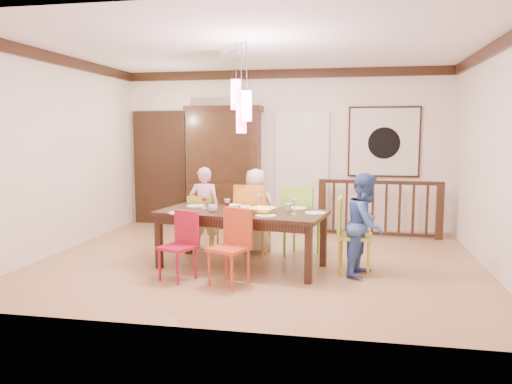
% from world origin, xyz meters
% --- Properties ---
extents(floor, '(6.00, 6.00, 0.00)m').
position_xyz_m(floor, '(0.00, 0.00, 0.00)').
color(floor, '#AB8353').
rests_on(floor, ground).
extents(ceiling, '(6.00, 6.00, 0.00)m').
position_xyz_m(ceiling, '(0.00, 0.00, 2.90)').
color(ceiling, white).
rests_on(ceiling, wall_back).
extents(wall_back, '(6.00, 0.00, 6.00)m').
position_xyz_m(wall_back, '(0.00, 2.50, 1.45)').
color(wall_back, beige).
rests_on(wall_back, floor).
extents(wall_left, '(0.00, 5.00, 5.00)m').
position_xyz_m(wall_left, '(-3.00, 0.00, 1.45)').
color(wall_left, beige).
rests_on(wall_left, floor).
extents(wall_right, '(0.00, 5.00, 5.00)m').
position_xyz_m(wall_right, '(3.00, 0.00, 1.45)').
color(wall_right, beige).
rests_on(wall_right, floor).
extents(crown_molding, '(6.00, 5.00, 0.16)m').
position_xyz_m(crown_molding, '(0.00, 0.00, 2.82)').
color(crown_molding, black).
rests_on(crown_molding, wall_back).
extents(panel_door, '(1.04, 0.07, 2.24)m').
position_xyz_m(panel_door, '(-2.40, 2.45, 1.05)').
color(panel_door, black).
rests_on(panel_door, wall_back).
extents(white_doorway, '(0.97, 0.05, 2.22)m').
position_xyz_m(white_doorway, '(0.35, 2.46, 1.05)').
color(white_doorway, silver).
rests_on(white_doorway, wall_back).
extents(painting, '(1.25, 0.06, 1.25)m').
position_xyz_m(painting, '(1.80, 2.46, 1.60)').
color(painting, black).
rests_on(painting, wall_back).
extents(pendant_cluster, '(0.27, 0.21, 1.14)m').
position_xyz_m(pendant_cluster, '(-0.16, -0.40, 2.11)').
color(pendant_cluster, '#FF4C92').
rests_on(pendant_cluster, ceiling).
extents(dining_table, '(2.29, 1.32, 0.75)m').
position_xyz_m(dining_table, '(-0.16, -0.40, 0.67)').
color(dining_table, black).
rests_on(dining_table, floor).
extents(chair_far_left, '(0.42, 0.42, 0.85)m').
position_xyz_m(chair_far_left, '(-0.90, 0.37, 0.48)').
color(chair_far_left, '#A6B723').
rests_on(chair_far_left, floor).
extents(chair_far_mid, '(0.51, 0.51, 1.03)m').
position_xyz_m(chair_far_mid, '(-0.14, 0.34, 0.59)').
color(chair_far_mid, orange).
rests_on(chair_far_mid, floor).
extents(chair_far_right, '(0.57, 0.57, 1.03)m').
position_xyz_m(chair_far_right, '(0.56, 0.37, 0.59)').
color(chair_far_right, '#7ABB32').
rests_on(chair_far_right, floor).
extents(chair_near_left, '(0.49, 0.49, 0.82)m').
position_xyz_m(chair_near_left, '(-0.80, -1.10, 0.47)').
color(chair_near_left, maroon).
rests_on(chair_near_left, floor).
extents(chair_near_mid, '(0.52, 0.52, 0.88)m').
position_xyz_m(chair_near_mid, '(-0.14, -1.18, 0.51)').
color(chair_near_mid, '#BB3F1F').
rests_on(chair_near_mid, floor).
extents(chair_end_right, '(0.45, 0.45, 0.96)m').
position_xyz_m(chair_end_right, '(1.30, -0.35, 0.55)').
color(chair_end_right, '#A9B425').
rests_on(chair_end_right, floor).
extents(china_hutch, '(1.42, 0.46, 2.25)m').
position_xyz_m(china_hutch, '(-1.08, 2.30, 1.13)').
color(china_hutch, black).
rests_on(china_hutch, floor).
extents(balustrade, '(2.07, 0.20, 0.96)m').
position_xyz_m(balustrade, '(1.72, 1.95, 0.50)').
color(balustrade, black).
rests_on(balustrade, floor).
extents(person_far_left, '(0.49, 0.36, 1.26)m').
position_xyz_m(person_far_left, '(-0.93, 0.49, 0.63)').
color(person_far_left, '#FFC2D0').
rests_on(person_far_left, floor).
extents(person_far_mid, '(0.61, 0.40, 1.25)m').
position_xyz_m(person_far_mid, '(-0.13, 0.44, 0.62)').
color(person_far_mid, '#BBB28D').
rests_on(person_far_mid, floor).
extents(person_end_right, '(0.64, 0.73, 1.28)m').
position_xyz_m(person_end_right, '(1.42, -0.46, 0.64)').
color(person_end_right, '#3B5DA6').
rests_on(person_end_right, floor).
extents(serving_bowl, '(0.41, 0.41, 0.08)m').
position_xyz_m(serving_bowl, '(0.14, -0.56, 0.79)').
color(serving_bowl, '#F0EA44').
rests_on(serving_bowl, dining_table).
extents(small_bowl, '(0.21, 0.21, 0.06)m').
position_xyz_m(small_bowl, '(-0.30, -0.27, 0.78)').
color(small_bowl, white).
rests_on(small_bowl, dining_table).
extents(cup_left, '(0.12, 0.12, 0.10)m').
position_xyz_m(cup_left, '(-0.52, -0.54, 0.80)').
color(cup_left, silver).
rests_on(cup_left, dining_table).
extents(cup_right, '(0.13, 0.13, 0.09)m').
position_xyz_m(cup_right, '(0.43, -0.24, 0.80)').
color(cup_right, silver).
rests_on(cup_right, dining_table).
extents(plate_far_left, '(0.26, 0.26, 0.01)m').
position_xyz_m(plate_far_left, '(-0.87, -0.12, 0.76)').
color(plate_far_left, white).
rests_on(plate_far_left, dining_table).
extents(plate_far_mid, '(0.26, 0.26, 0.01)m').
position_xyz_m(plate_far_mid, '(-0.23, -0.07, 0.76)').
color(plate_far_mid, white).
rests_on(plate_far_mid, dining_table).
extents(plate_far_right, '(0.26, 0.26, 0.01)m').
position_xyz_m(plate_far_right, '(0.53, -0.06, 0.76)').
color(plate_far_right, white).
rests_on(plate_far_right, dining_table).
extents(plate_near_left, '(0.26, 0.26, 0.01)m').
position_xyz_m(plate_near_left, '(-0.90, -0.73, 0.76)').
color(plate_near_left, white).
rests_on(plate_near_left, dining_table).
extents(plate_near_mid, '(0.26, 0.26, 0.01)m').
position_xyz_m(plate_near_mid, '(0.21, -0.73, 0.76)').
color(plate_near_mid, white).
rests_on(plate_near_mid, dining_table).
extents(plate_end_right, '(0.26, 0.26, 0.01)m').
position_xyz_m(plate_end_right, '(0.80, -0.42, 0.76)').
color(plate_end_right, white).
rests_on(plate_end_right, dining_table).
extents(wine_glass_a, '(0.08, 0.08, 0.19)m').
position_xyz_m(wine_glass_a, '(-0.70, -0.28, 0.84)').
color(wine_glass_a, '#590C19').
rests_on(wine_glass_a, dining_table).
extents(wine_glass_b, '(0.08, 0.08, 0.19)m').
position_xyz_m(wine_glass_b, '(0.03, -0.16, 0.84)').
color(wine_glass_b, silver).
rests_on(wine_glass_b, dining_table).
extents(wine_glass_c, '(0.08, 0.08, 0.19)m').
position_xyz_m(wine_glass_c, '(-0.29, -0.66, 0.84)').
color(wine_glass_c, '#590C19').
rests_on(wine_glass_c, dining_table).
extents(wine_glass_d, '(0.08, 0.08, 0.19)m').
position_xyz_m(wine_glass_d, '(0.55, -0.53, 0.84)').
color(wine_glass_d, silver).
rests_on(wine_glass_d, dining_table).
extents(napkin, '(0.18, 0.14, 0.01)m').
position_xyz_m(napkin, '(-0.14, -0.69, 0.76)').
color(napkin, '#D83359').
rests_on(napkin, dining_table).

